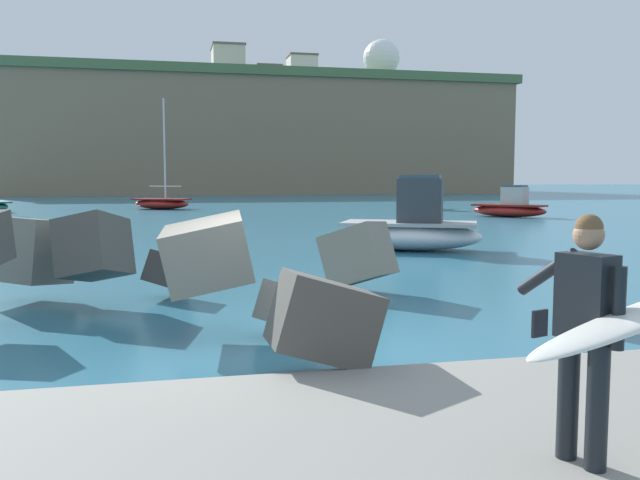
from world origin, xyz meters
TOP-DOWN VIEW (x-y plane):
  - ground_plane at (0.00, 0.00)m, footprint 400.00×400.00m
  - walkway_path at (0.00, -4.00)m, footprint 48.00×4.40m
  - breakwater_jetty at (-1.40, 1.82)m, footprint 31.38×7.39m
  - surfer_with_board at (1.63, -4.53)m, footprint 2.10×1.42m
  - boat_near_left at (16.62, 36.47)m, footprint 3.85×4.26m
  - boat_near_right at (6.14, 11.15)m, footprint 4.99×3.91m
  - boat_mid_centre at (-1.85, 41.17)m, footprint 4.69×3.82m
  - boat_mid_right at (18.07, 26.75)m, footprint 4.11×4.50m
  - headland_bluff at (11.27, 96.93)m, footprint 72.14×38.63m
  - radar_dome at (35.15, 104.11)m, footprint 6.35×6.35m
  - station_building_west at (15.45, 106.51)m, footprint 4.37×6.81m
  - station_building_central at (8.27, 100.89)m, footprint 5.21×6.53m
  - station_building_east at (20.85, 103.15)m, footprint 4.79×4.68m

SIDE VIEW (x-z plane):
  - ground_plane at x=0.00m, z-range 0.00..0.00m
  - walkway_path at x=0.00m, z-range 0.00..0.24m
  - boat_mid_centre at x=-1.85m, z-range -3.51..4.46m
  - boat_mid_right at x=18.07m, z-range -0.36..1.50m
  - boat_near_left at x=16.62m, z-range -0.42..1.77m
  - boat_near_right at x=6.14m, z-range -0.46..1.89m
  - breakwater_jetty at x=-1.40m, z-range -0.20..2.20m
  - surfer_with_board at x=1.63m, z-range 0.39..2.16m
  - headland_bluff at x=11.27m, z-range 0.02..16.75m
  - station_building_west at x=15.45m, z-range 16.74..21.28m
  - station_building_east at x=20.85m, z-range 16.74..22.84m
  - station_building_central at x=8.27m, z-range 16.74..23.40m
  - radar_dome at x=35.15m, z-range 17.36..26.87m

